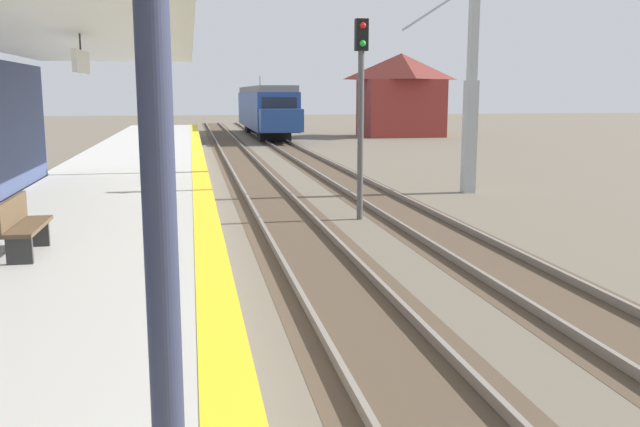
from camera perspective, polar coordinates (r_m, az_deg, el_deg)
The scene contains 8 objects.
station_platform at distance 15.64m, azimuth -17.79°, elevation -1.12°, with size 5.00×80.00×0.91m.
track_pair_nearest_platform at distance 19.67m, azimuth -3.48°, elevation 0.34°, with size 2.34×120.00×0.16m.
track_pair_middle at distance 20.36m, azimuth 6.06°, elevation 0.63°, with size 2.34×120.00×0.16m.
approaching_train at distance 54.43m, azimuth -4.55°, elevation 8.70°, with size 2.93×19.60×4.76m.
rail_signal_post at distance 18.09m, azimuth 3.42°, elevation 9.52°, with size 0.32×0.34×5.20m.
catenary_pylon_far_side at distance 23.54m, azimuth 11.79°, elevation 10.41°, with size 5.00×0.40×7.50m.
platform_bench at distance 11.27m, azimuth -23.48°, elevation -0.83°, with size 0.45×1.60×0.88m.
distant_trackside_house at distance 54.79m, azimuth 6.73°, elevation 9.88°, with size 6.60×5.28×6.40m.
Camera 1 is at (-0.49, 0.75, 3.32)m, focal length 38.51 mm.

